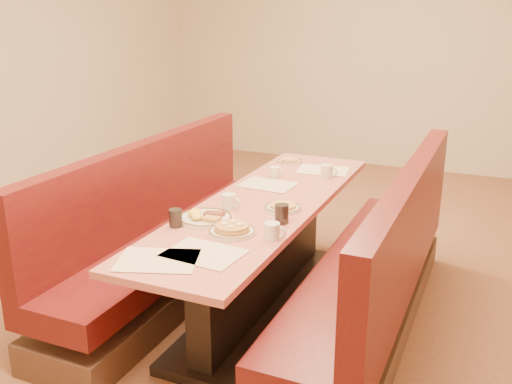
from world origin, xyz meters
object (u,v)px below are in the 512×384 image
at_px(booth_right, 376,279).
at_px(booth_left, 168,241).
at_px(coffee_mug_d, 275,172).
at_px(coffee_mug_c, 327,171).
at_px(soda_tumbler_mid, 282,214).
at_px(coffee_mug_a, 273,231).
at_px(soda_tumbler_near, 176,218).
at_px(eggs_plate, 205,217).
at_px(pancake_plate, 232,230).
at_px(diner_table, 264,256).
at_px(coffee_mug_b, 230,201).

bearing_deg(booth_right, booth_left, 180.00).
bearing_deg(coffee_mug_d, coffee_mug_c, 14.72).
bearing_deg(soda_tumbler_mid, coffee_mug_d, 114.34).
height_order(booth_left, booth_right, same).
bearing_deg(coffee_mug_d, soda_tumbler_mid, -74.22).
xyz_separation_m(coffee_mug_a, coffee_mug_c, (-0.08, 1.24, 0.00)).
distance_m(coffee_mug_d, soda_tumbler_near, 1.14).
distance_m(coffee_mug_a, soda_tumbler_near, 0.57).
relative_size(booth_left, coffee_mug_a, 20.89).
xyz_separation_m(eggs_plate, coffee_mug_d, (0.04, 0.98, 0.02)).
height_order(booth_left, pancake_plate, booth_left).
xyz_separation_m(coffee_mug_c, coffee_mug_d, (-0.35, -0.15, -0.01)).
bearing_deg(pancake_plate, diner_table, 95.20).
bearing_deg(booth_left, coffee_mug_a, -28.61).
height_order(pancake_plate, soda_tumbler_mid, soda_tumbler_mid).
bearing_deg(coffee_mug_b, booth_right, 20.60).
height_order(booth_left, soda_tumbler_mid, booth_left).
height_order(pancake_plate, coffee_mug_b, coffee_mug_b).
distance_m(booth_right, soda_tumbler_mid, 0.73).
xyz_separation_m(pancake_plate, soda_tumbler_near, (-0.33, -0.03, 0.03)).
xyz_separation_m(coffee_mug_b, coffee_mug_c, (0.34, 0.89, 0.00)).
distance_m(coffee_mug_a, coffee_mug_c, 1.24).
height_order(coffee_mug_a, coffee_mug_b, coffee_mug_b).
distance_m(booth_right, pancake_plate, 0.97).
xyz_separation_m(booth_left, coffee_mug_d, (0.59, 0.54, 0.43)).
relative_size(coffee_mug_d, soda_tumbler_near, 1.02).
relative_size(booth_right, coffee_mug_c, 20.18).
xyz_separation_m(diner_table, booth_right, (0.73, 0.00, -0.01)).
bearing_deg(pancake_plate, coffee_mug_d, 100.03).
relative_size(pancake_plate, soda_tumbler_mid, 2.36).
bearing_deg(coffee_mug_a, booth_left, 147.04).
bearing_deg(coffee_mug_a, soda_tumbler_mid, 96.16).
xyz_separation_m(booth_left, booth_right, (1.46, 0.00, 0.00)).
relative_size(diner_table, coffee_mug_a, 20.89).
bearing_deg(coffee_mug_b, booth_left, 167.83).
distance_m(diner_table, coffee_mug_c, 0.83).
bearing_deg(coffee_mug_b, diner_table, 63.38).
bearing_deg(coffee_mug_c, pancake_plate, -97.02).
bearing_deg(eggs_plate, booth_left, 140.94).
distance_m(coffee_mug_b, coffee_mug_c, 0.96).
distance_m(coffee_mug_b, coffee_mug_d, 0.74).
distance_m(coffee_mug_c, coffee_mug_d, 0.38).
bearing_deg(soda_tumbler_mid, booth_left, 162.47).
bearing_deg(soda_tumbler_near, coffee_mug_b, 70.13).
bearing_deg(coffee_mug_c, coffee_mug_d, -156.81).
relative_size(diner_table, booth_left, 1.00).
distance_m(diner_table, soda_tumbler_near, 0.79).
height_order(coffee_mug_a, coffee_mug_d, coffee_mug_a).
xyz_separation_m(pancake_plate, coffee_mug_b, (-0.19, 0.36, 0.03)).
bearing_deg(eggs_plate, coffee_mug_b, 80.27).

